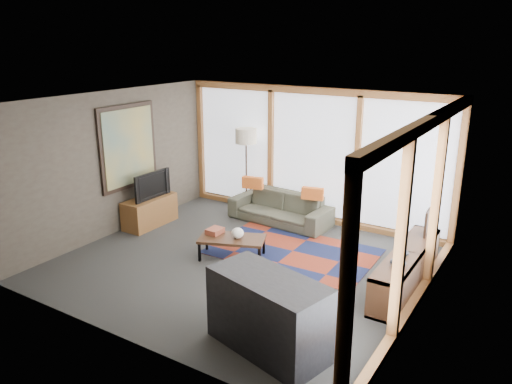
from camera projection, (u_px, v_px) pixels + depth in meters
The scene contains 17 objects.
ground at pixel (243, 264), 8.01m from camera, with size 5.50×5.50×0.00m, color #292927.
room_envelope at pixel (288, 167), 7.76m from camera, with size 5.52×5.02×2.62m.
rug at pixel (293, 251), 8.46m from camera, with size 2.70×1.74×0.01m, color maroon.
sofa at pixel (280, 208), 9.71m from camera, with size 2.01×0.78×0.59m, color #35382B.
pillow_left at pixel (253, 183), 9.93m from camera, with size 0.43×0.13×0.23m, color #CC5B1F.
pillow_right at pixel (313, 194), 9.26m from camera, with size 0.41×0.12×0.23m, color #CC5B1F.
floor_lamp at pixel (246, 170), 10.23m from camera, with size 0.44×0.44×1.73m, color black, non-canonical shape.
coffee_table at pixel (232, 248), 8.18m from camera, with size 1.06×0.53×0.35m, color black, non-canonical shape.
book_stack at pixel (215, 231), 8.28m from camera, with size 0.22×0.27×0.09m, color brown.
vase at pixel (238, 233), 8.08m from camera, with size 0.20×0.20×0.18m, color silver.
bookshelf at pixel (406, 269), 7.19m from camera, with size 0.41×2.24×0.56m, color black, non-canonical shape.
bowl_a at pixel (398, 263), 6.63m from camera, with size 0.22×0.22×0.11m, color black.
bowl_b at pixel (404, 253), 6.97m from camera, with size 0.15×0.15×0.07m, color black.
shelf_picture at pixel (427, 223), 7.63m from camera, with size 0.04×0.31×0.41m, color black.
tv_console at pixel (150, 211), 9.58m from camera, with size 0.46×1.10×0.55m, color brown.
television at pixel (149, 185), 9.45m from camera, with size 0.89×0.12×0.51m, color black.
bar_counter at pixel (269, 314), 5.71m from camera, with size 1.44×0.67×0.91m, color black.
Camera 1 is at (4.05, -6.08, 3.49)m, focal length 35.00 mm.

